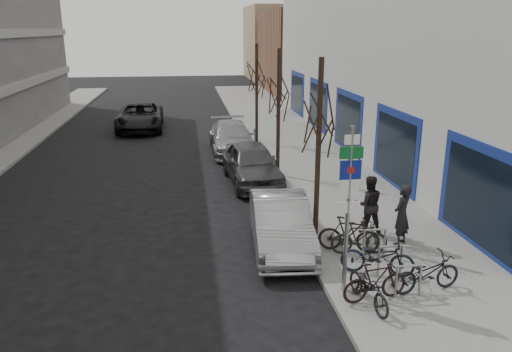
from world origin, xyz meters
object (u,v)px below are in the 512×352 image
object	(u,v)px
pedestrian_near	(402,215)
parked_car_back	(232,138)
tree_far	(257,70)
pedestrian_far	(368,204)
bike_rack	(390,257)
tree_mid	(279,83)
meter_mid	(274,168)
meter_front	(306,217)
bike_far_inner	(349,234)
bike_near_right	(375,281)
bike_near_left	(369,285)
parked_car_mid	(252,164)
bike_mid_inner	(359,237)
meter_back	(255,139)
tree_near	(320,107)
parked_car_front	(281,223)
lane_car	(140,117)
bike_mid_curb	(378,254)
bike_far_curb	(427,270)
highway_sign_pole	(349,201)

from	to	relation	value
pedestrian_near	parked_car_back	bearing A→B (deg)	-114.00
tree_far	pedestrian_far	world-z (taller)	tree_far
bike_rack	tree_mid	size ratio (longest dim) A/B	0.41
meter_mid	tree_mid	bearing A→B (deg)	73.30
meter_front	bike_far_inner	size ratio (longest dim) A/B	0.72
tree_mid	tree_far	distance (m)	6.50
bike_near_right	pedestrian_far	size ratio (longest dim) A/B	0.89
bike_near_left	bike_far_inner	bearing A→B (deg)	70.64
parked_car_mid	bike_mid_inner	bearing A→B (deg)	-78.91
tree_far	meter_back	size ratio (longest dim) A/B	4.33
tree_mid	bike_mid_inner	bearing A→B (deg)	-84.00
meter_mid	pedestrian_near	size ratio (longest dim) A/B	0.70
bike_mid_inner	pedestrian_far	distance (m)	1.70
tree_near	pedestrian_near	size ratio (longest dim) A/B	3.02
parked_car_front	pedestrian_near	distance (m)	3.53
pedestrian_near	bike_far_inner	bearing A→B (deg)	-31.41
parked_car_front	lane_car	distance (m)	19.78
meter_front	lane_car	bearing A→B (deg)	108.46
tree_mid	tree_far	world-z (taller)	same
meter_mid	parked_car_front	bearing A→B (deg)	-97.75
pedestrian_near	pedestrian_far	world-z (taller)	pedestrian_far
lane_car	pedestrian_near	size ratio (longest dim) A/B	3.35
tree_far	meter_mid	distance (m)	8.62
meter_mid	meter_back	distance (m)	5.50
meter_mid	meter_front	bearing A→B (deg)	-90.00
bike_near_right	tree_far	bearing A→B (deg)	-8.29
bike_rack	parked_car_mid	xyz separation A→B (m)	(-2.40, 8.86, 0.19)
parked_car_front	parked_car_back	distance (m)	12.03
meter_back	meter_front	bearing A→B (deg)	-90.00
tree_near	meter_back	xyz separation A→B (m)	(-0.45, 10.50, -3.19)
meter_back	bike_near_right	distance (m)	14.59
meter_front	meter_back	size ratio (longest dim) A/B	1.00
tree_near	meter_front	distance (m)	3.26
meter_mid	pedestrian_near	bearing A→B (deg)	-66.03
bike_rack	pedestrian_far	size ratio (longest dim) A/B	1.21
tree_near	pedestrian_near	bearing A→B (deg)	-26.07
bike_far_inner	bike_mid_curb	bearing A→B (deg)	-148.55
meter_back	bike_far_curb	distance (m)	14.48
highway_sign_pole	meter_front	xyz separation A→B (m)	(-0.25, 3.01, -1.54)
bike_mid_inner	bike_far_inner	world-z (taller)	bike_far_inner
bike_near_left	pedestrian_near	size ratio (longest dim) A/B	0.93
meter_front	parked_car_front	bearing A→B (deg)	-178.90
bike_near_right	bike_mid_curb	xyz separation A→B (m)	(0.54, 1.24, 0.07)
bike_rack	bike_far_inner	distance (m)	1.63
pedestrian_near	bike_mid_inner	bearing A→B (deg)	-22.45
parked_car_mid	pedestrian_far	world-z (taller)	pedestrian_far
tree_mid	bike_far_inner	size ratio (longest dim) A/B	3.14
bike_mid_curb	bike_mid_inner	world-z (taller)	bike_mid_curb
tree_far	bike_rack	bearing A→B (deg)	-85.68
parked_car_back	tree_mid	bearing A→B (deg)	-73.34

